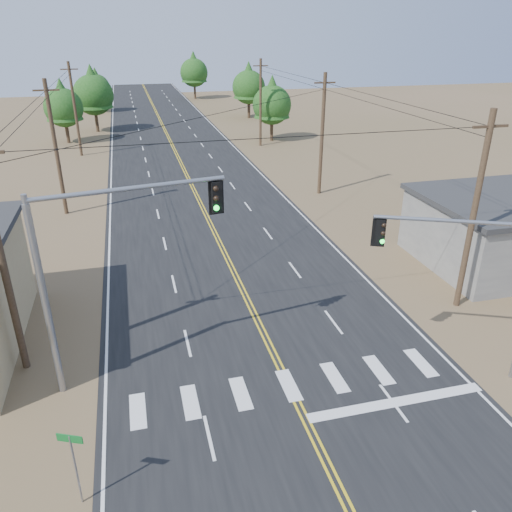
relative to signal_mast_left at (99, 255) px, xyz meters
name	(u,v)px	position (x,y,z in m)	size (l,w,h in m)	color
road	(204,210)	(6.79, 19.68, -5.55)	(15.00, 200.00, 0.02)	black
utility_pole_left_near	(2,258)	(-3.71, 1.68, -0.45)	(1.80, 0.30, 10.00)	#4C3826
utility_pole_left_mid	(56,148)	(-3.71, 21.68, -0.45)	(1.80, 0.30, 10.00)	#4C3826
utility_pole_left_far	(75,109)	(-3.71, 41.68, -0.45)	(1.80, 0.30, 10.00)	#4C3826
utility_pole_right_near	(474,213)	(17.29, 1.68, -0.45)	(1.80, 0.30, 10.00)	#4C3826
utility_pole_right_mid	(322,134)	(17.29, 21.68, -0.45)	(1.80, 0.30, 10.00)	#4C3826
utility_pole_right_far	(261,102)	(17.29, 41.68, -0.45)	(1.80, 0.30, 10.00)	#4C3826
signal_mast_left	(99,255)	(0.00, 0.00, 0.00)	(7.14, 1.39, 8.18)	gray
signal_mast_right	(486,272)	(14.24, -3.33, -0.85)	(5.85, 2.74, 6.89)	gray
street_sign	(74,458)	(-1.01, -5.94, -3.76)	(0.74, 0.36, 2.69)	gray
tree_left_near	(63,104)	(-5.68, 49.27, -0.80)	(4.67, 4.67, 7.79)	#3F2D1E
tree_left_mid	(93,91)	(-2.34, 56.01, -0.11)	(5.35, 5.35, 8.91)	#3F2D1E
tree_left_far	(96,85)	(-2.59, 74.55, -1.13)	(4.35, 4.35, 7.25)	#3F2D1E
tree_right_near	(272,101)	(19.44, 44.22, -0.66)	(4.81, 4.81, 8.02)	#3F2D1E
tree_right_mid	(249,84)	(20.79, 62.01, -0.33)	(5.14, 5.14, 8.56)	#3F2D1E
tree_right_far	(194,70)	(15.79, 87.72, 0.01)	(5.47, 5.47, 9.11)	#3F2D1E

